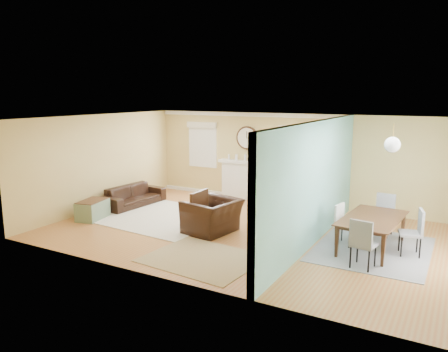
{
  "coord_description": "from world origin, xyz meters",
  "views": [
    {
      "loc": [
        4.21,
        -8.68,
        3.15
      ],
      "look_at": [
        -0.8,
        0.3,
        1.2
      ],
      "focal_mm": 35.0,
      "sensor_mm": 36.0,
      "label": 1
    }
  ],
  "objects": [
    {
      "name": "floor",
      "position": [
        0.0,
        0.0,
        0.0
      ],
      "size": [
        9.0,
        9.0,
        0.0
      ],
      "primitive_type": "plane",
      "color": "#A35C2C",
      "rests_on": "ground"
    },
    {
      "name": "wall_back",
      "position": [
        0.0,
        3.0,
        1.3
      ],
      "size": [
        9.0,
        0.02,
        2.6
      ],
      "primitive_type": "cube",
      "color": "tan",
      "rests_on": "ground"
    },
    {
      "name": "wall_front",
      "position": [
        0.0,
        -3.0,
        1.3
      ],
      "size": [
        9.0,
        0.02,
        2.6
      ],
      "primitive_type": "cube",
      "color": "tan",
      "rests_on": "ground"
    },
    {
      "name": "wall_left",
      "position": [
        -4.5,
        0.0,
        1.3
      ],
      "size": [
        0.02,
        6.0,
        2.6
      ],
      "primitive_type": "cube",
      "color": "tan",
      "rests_on": "ground"
    },
    {
      "name": "ceiling",
      "position": [
        0.0,
        0.0,
        2.6
      ],
      "size": [
        9.0,
        6.0,
        0.02
      ],
      "primitive_type": "cube",
      "color": "white",
      "rests_on": "wall_back"
    },
    {
      "name": "partition",
      "position": [
        1.51,
        0.28,
        1.36
      ],
      "size": [
        0.17,
        6.0,
        2.6
      ],
      "color": "tan",
      "rests_on": "ground"
    },
    {
      "name": "fireplace",
      "position": [
        -1.5,
        2.88,
        0.6
      ],
      "size": [
        1.7,
        0.3,
        1.17
      ],
      "color": "white",
      "rests_on": "ground"
    },
    {
      "name": "wall_clock",
      "position": [
        -1.5,
        2.97,
        1.85
      ],
      "size": [
        0.7,
        0.07,
        0.7
      ],
      "color": "#482E1C",
      "rests_on": "wall_back"
    },
    {
      "name": "window_left",
      "position": [
        -3.05,
        2.95,
        1.66
      ],
      "size": [
        1.05,
        0.13,
        1.42
      ],
      "color": "white",
      "rests_on": "wall_back"
    },
    {
      "name": "window_right",
      "position": [
        0.05,
        2.95,
        1.66
      ],
      "size": [
        1.05,
        0.13,
        1.42
      ],
      "color": "white",
      "rests_on": "wall_back"
    },
    {
      "name": "pendant",
      "position": [
        3.0,
        0.0,
        2.2
      ],
      "size": [
        0.3,
        0.3,
        0.55
      ],
      "color": "gold",
      "rests_on": "ceiling"
    },
    {
      "name": "rug_cream",
      "position": [
        -2.54,
        0.07,
        0.01
      ],
      "size": [
        3.37,
        2.98,
        0.02
      ],
      "primitive_type": "cube",
      "rotation": [
        0.0,
        0.0,
        -0.07
      ],
      "color": "beige",
      "rests_on": "floor"
    },
    {
      "name": "rug_jute",
      "position": [
        -0.05,
        -1.89,
        0.01
      ],
      "size": [
        2.25,
        1.9,
        0.01
      ],
      "primitive_type": "cube",
      "rotation": [
        0.0,
        0.0,
        -0.08
      ],
      "color": "tan",
      "rests_on": "floor"
    },
    {
      "name": "rug_grey",
      "position": [
        2.72,
        0.26,
        0.01
      ],
      "size": [
        2.18,
        2.72,
        0.01
      ],
      "primitive_type": "cube",
      "color": "gray",
      "rests_on": "floor"
    },
    {
      "name": "sofa",
      "position": [
        -3.93,
        0.62,
        0.29
      ],
      "size": [
        0.9,
        2.01,
        0.57
      ],
      "primitive_type": "imported",
      "rotation": [
        0.0,
        0.0,
        1.5
      ],
      "color": "black",
      "rests_on": "floor"
    },
    {
      "name": "eames_chair",
      "position": [
        -0.72,
        -0.39,
        0.38
      ],
      "size": [
        1.2,
        1.32,
        0.77
      ],
      "primitive_type": "imported",
      "rotation": [
        0.0,
        0.0,
        -1.72
      ],
      "color": "black",
      "rests_on": "floor"
    },
    {
      "name": "green_chair",
      "position": [
        -0.14,
        2.22,
        0.32
      ],
      "size": [
        0.69,
        0.71,
        0.64
      ],
      "primitive_type": "imported",
      "rotation": [
        0.0,
        0.0,
        3.15
      ],
      "color": "#097958",
      "rests_on": "floor"
    },
    {
      "name": "trunk",
      "position": [
        -3.94,
        -0.94,
        0.24
      ],
      "size": [
        0.68,
        0.93,
        0.49
      ],
      "color": "gray",
      "rests_on": "floor"
    },
    {
      "name": "credenza",
      "position": [
        1.19,
        1.71,
        0.4
      ],
      "size": [
        0.48,
        1.4,
        0.8
      ],
      "color": "#96613C",
      "rests_on": "floor"
    },
    {
      "name": "tv",
      "position": [
        1.17,
        1.71,
        1.12
      ],
      "size": [
        0.16,
        1.12,
        0.65
      ],
      "primitive_type": "imported",
      "rotation": [
        0.0,
        0.0,
        1.58
      ],
      "color": "black",
      "rests_on": "credenza"
    },
    {
      "name": "garden_stool",
      "position": [
        1.15,
        0.47,
        0.26
      ],
      "size": [
        0.36,
        0.36,
        0.53
      ],
      "primitive_type": "cylinder",
      "color": "white",
      "rests_on": "floor"
    },
    {
      "name": "potted_plant",
      "position": [
        1.15,
        0.47,
        0.75
      ],
      "size": [
        0.4,
        0.45,
        0.45
      ],
      "primitive_type": "imported",
      "rotation": [
        0.0,
        0.0,
        4.85
      ],
      "color": "#337F33",
      "rests_on": "garden_stool"
    },
    {
      "name": "dining_table",
      "position": [
        2.72,
        0.26,
        0.34
      ],
      "size": [
        1.2,
        1.98,
        0.67
      ],
      "primitive_type": "imported",
      "rotation": [
        0.0,
        0.0,
        1.5
      ],
      "color": "#482E1C",
      "rests_on": "floor"
    },
    {
      "name": "dining_chair_n",
      "position": [
        2.72,
        1.28,
        0.55
      ],
      "size": [
        0.46,
        0.46,
        0.93
      ],
      "color": "gray",
      "rests_on": "floor"
    },
    {
      "name": "dining_chair_s",
      "position": [
        2.75,
        -0.84,
        0.55
      ],
      "size": [
        0.47,
        0.47,
        0.94
      ],
      "color": "gray",
      "rests_on": "floor"
    },
    {
      "name": "dining_chair_w",
      "position": [
        2.16,
        0.26,
        0.5
      ],
      "size": [
        0.44,
        0.44,
        0.86
      ],
      "color": "white",
      "rests_on": "floor"
    },
    {
      "name": "dining_chair_e",
      "position": [
        3.41,
        0.26,
        0.55
      ],
      "size": [
        0.5,
        0.5,
        0.94
      ],
      "color": "gray",
      "rests_on": "floor"
    }
  ]
}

